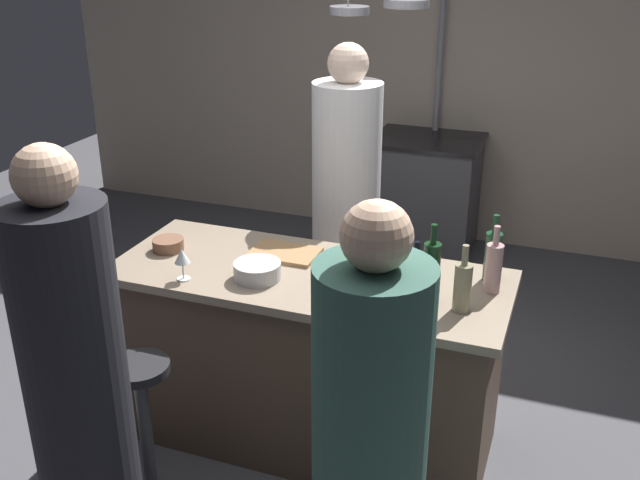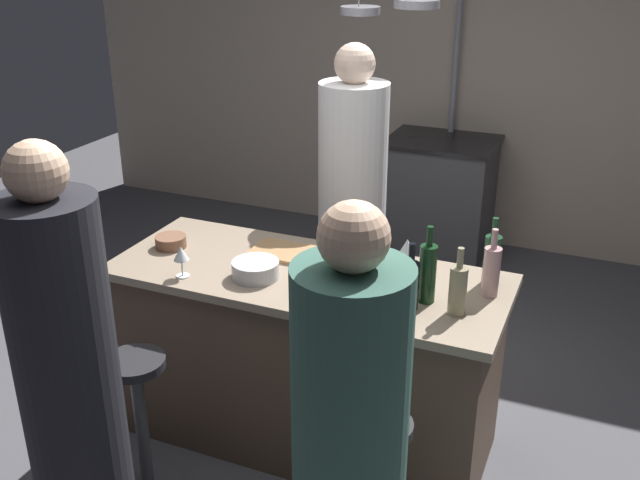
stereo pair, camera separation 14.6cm
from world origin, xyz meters
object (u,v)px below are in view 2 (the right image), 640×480
(cutting_board, at_px, (285,252))
(wine_bottle_green, at_px, (492,259))
(guest_left, at_px, (70,387))
(mixing_bowl_steel, at_px, (256,269))
(wine_glass_near_left_guest, at_px, (181,255))
(mixing_bowl_wooden, at_px, (171,241))
(mixing_bowl_blue, at_px, (349,265))
(wine_bottle_red, at_px, (428,272))
(wine_glass_by_chef, at_px, (407,248))
(pepper_mill, at_px, (357,289))
(chef, at_px, (352,217))
(wine_bottle_dark, at_px, (410,284))
(guest_right, at_px, (349,473))
(wine_glass_near_right_guest, at_px, (342,268))
(wine_bottle_rose, at_px, (491,270))
(bar_stool_left, at_px, (141,419))
(wine_bottle_white, at_px, (458,289))
(stove_range, at_px, (439,196))

(cutting_board, distance_m, wine_bottle_green, 0.96)
(guest_left, xyz_separation_m, mixing_bowl_steel, (0.30, 0.88, 0.14))
(wine_glass_near_left_guest, height_order, mixing_bowl_wooden, wine_glass_near_left_guest)
(wine_glass_near_left_guest, xyz_separation_m, mixing_bowl_blue, (0.66, 0.32, -0.07))
(wine_bottle_red, relative_size, wine_glass_by_chef, 2.29)
(pepper_mill, distance_m, wine_bottle_red, 0.31)
(chef, bearing_deg, wine_bottle_dark, -58.10)
(guest_right, bearing_deg, wine_glass_near_right_guest, 112.93)
(mixing_bowl_blue, bearing_deg, wine_bottle_rose, 2.95)
(chef, bearing_deg, wine_glass_near_right_guest, -71.82)
(guest_right, height_order, cutting_board, guest_right)
(mixing_bowl_wooden, bearing_deg, chef, 55.21)
(bar_stool_left, xyz_separation_m, cutting_board, (0.34, 0.77, 0.53))
(wine_glass_near_right_guest, bearing_deg, wine_bottle_dark, -6.55)
(guest_left, relative_size, mixing_bowl_steel, 8.17)
(wine_bottle_white, bearing_deg, guest_right, -97.04)
(wine_bottle_red, xyz_separation_m, wine_glass_near_left_guest, (-1.06, -0.20, -0.03))
(mixing_bowl_steel, bearing_deg, wine_bottle_red, 5.95)
(wine_glass_by_chef, height_order, wine_glass_near_right_guest, same)
(guest_right, relative_size, wine_bottle_red, 5.00)
(stove_range, relative_size, wine_glass_near_left_guest, 6.10)
(wine_glass_near_left_guest, bearing_deg, stove_range, 79.68)
(cutting_board, distance_m, pepper_mill, 0.65)
(mixing_bowl_steel, bearing_deg, mixing_bowl_wooden, 165.68)
(chef, relative_size, guest_right, 1.07)
(wine_bottle_green, bearing_deg, chef, 143.28)
(chef, distance_m, mixing_bowl_steel, 1.02)
(wine_glass_by_chef, bearing_deg, wine_bottle_green, -0.03)
(wine_bottle_red, bearing_deg, cutting_board, 165.05)
(guest_right, xyz_separation_m, mixing_bowl_wooden, (-1.31, 1.02, 0.15))
(wine_glass_near_right_guest, bearing_deg, mixing_bowl_wooden, 173.43)
(chef, bearing_deg, cutting_board, -94.93)
(chef, bearing_deg, pepper_mill, -68.46)
(guest_right, xyz_separation_m, wine_bottle_red, (-0.03, 0.96, 0.26))
(chef, height_order, guest_right, chef)
(mixing_bowl_steel, bearing_deg, mixing_bowl_blue, 29.03)
(wine_bottle_dark, bearing_deg, guest_left, -139.01)
(wine_bottle_dark, height_order, mixing_bowl_wooden, wine_bottle_dark)
(bar_stool_left, bearing_deg, wine_bottle_rose, 28.89)
(chef, distance_m, cutting_board, 0.74)
(wine_bottle_rose, bearing_deg, wine_bottle_red, -146.24)
(chef, distance_m, bar_stool_left, 1.61)
(mixing_bowl_steel, bearing_deg, guest_right, -48.46)
(wine_bottle_green, height_order, wine_glass_near_right_guest, wine_bottle_green)
(bar_stool_left, bearing_deg, wine_glass_near_right_guest, 35.70)
(pepper_mill, xyz_separation_m, wine_bottle_rose, (0.46, 0.36, 0.01))
(wine_bottle_green, bearing_deg, wine_glass_near_right_guest, -151.07)
(stove_range, bearing_deg, wine_bottle_red, -77.29)
(bar_stool_left, distance_m, cutting_board, 0.99)
(chef, height_order, wine_bottle_white, chef)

